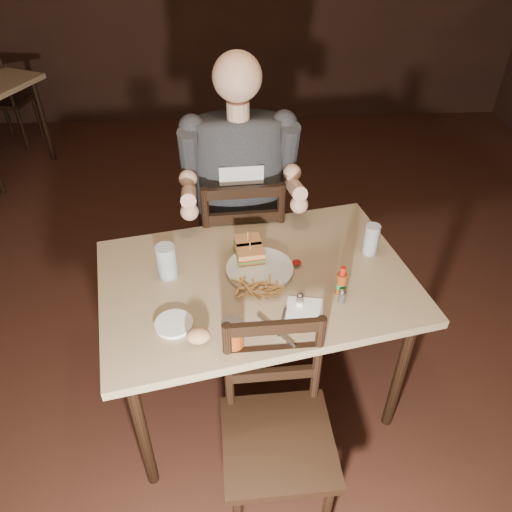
{
  "coord_description": "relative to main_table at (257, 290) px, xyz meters",
  "views": [
    {
      "loc": [
        0.12,
        -1.59,
        2.17
      ],
      "look_at": [
        0.21,
        0.06,
        0.85
      ],
      "focal_mm": 35.0,
      "sensor_mm": 36.0,
      "label": 1
    }
  ],
  "objects": [
    {
      "name": "dinner_plate",
      "position": [
        0.02,
        0.04,
        0.08
      ],
      "size": [
        0.33,
        0.33,
        0.02
      ],
      "primitive_type": "cylinder",
      "rotation": [
        0.0,
        0.0,
        0.2
      ],
      "color": "white",
      "rests_on": "main_table"
    },
    {
      "name": "fork",
      "position": [
        0.08,
        -0.27,
        0.08
      ],
      "size": [
        0.05,
        0.15,
        0.0
      ],
      "primitive_type": "cube",
      "rotation": [
        0.0,
        0.0,
        -0.28
      ],
      "color": "silver",
      "rests_on": "napkin"
    },
    {
      "name": "glass_right",
      "position": [
        0.52,
        0.14,
        0.15
      ],
      "size": [
        0.08,
        0.08,
        0.15
      ],
      "primitive_type": "cylinder",
      "rotation": [
        0.0,
        0.0,
        0.2
      ],
      "color": "silver",
      "rests_on": "main_table"
    },
    {
      "name": "pepper_shaker",
      "position": [
        0.33,
        -0.16,
        0.1
      ],
      "size": [
        0.04,
        0.04,
        0.05
      ],
      "primitive_type": null,
      "rotation": [
        0.0,
        0.0,
        0.2
      ],
      "color": "#38332D",
      "rests_on": "main_table"
    },
    {
      "name": "bread_roll",
      "position": [
        -0.23,
        -0.35,
        0.11
      ],
      "size": [
        0.1,
        0.09,
        0.05
      ],
      "primitive_type": "ellipsoid",
      "rotation": [
        0.0,
        0.0,
        0.2
      ],
      "color": "tan",
      "rests_on": "side_plate"
    },
    {
      "name": "room_shell",
      "position": [
        -0.21,
        -0.01,
        0.7
      ],
      "size": [
        7.0,
        7.0,
        7.0
      ],
      "color": "black",
      "rests_on": "ground"
    },
    {
      "name": "ketchup_dollop",
      "position": [
        0.18,
        0.07,
        0.09
      ],
      "size": [
        0.05,
        0.05,
        0.01
      ],
      "primitive_type": "ellipsoid",
      "rotation": [
        0.0,
        0.0,
        0.2
      ],
      "color": "maroon",
      "rests_on": "dinner_plate"
    },
    {
      "name": "glass_left",
      "position": [
        -0.38,
        0.04,
        0.15
      ],
      "size": [
        0.1,
        0.1,
        0.15
      ],
      "primitive_type": "cylinder",
      "rotation": [
        0.0,
        0.0,
        0.2
      ],
      "color": "silver",
      "rests_on": "main_table"
    },
    {
      "name": "diner",
      "position": [
        -0.05,
        0.56,
        0.32
      ],
      "size": [
        0.62,
        0.5,
        1.03
      ],
      "primitive_type": null,
      "rotation": [
        0.0,
        0.0,
        0.06
      ],
      "color": "#333639",
      "rests_on": "chair_far"
    },
    {
      "name": "chair_near",
      "position": [
        0.05,
        -0.58,
        -0.24
      ],
      "size": [
        0.44,
        0.47,
        0.91
      ],
      "primitive_type": null,
      "rotation": [
        0.0,
        0.0,
        0.04
      ],
      "color": "black",
      "rests_on": "ground"
    },
    {
      "name": "chair_far",
      "position": [
        -0.05,
        0.61,
        -0.21
      ],
      "size": [
        0.48,
        0.52,
        0.98
      ],
      "primitive_type": null,
      "rotation": [
        0.0,
        0.0,
        3.2
      ],
      "color": "black",
      "rests_on": "ground"
    },
    {
      "name": "main_table",
      "position": [
        0.0,
        0.0,
        0.0
      ],
      "size": [
        1.46,
        1.12,
        0.77
      ],
      "rotation": [
        0.0,
        0.0,
        0.2
      ],
      "color": "tan",
      "rests_on": "ground"
    },
    {
      "name": "hot_sauce",
      "position": [
        0.34,
        -0.11,
        0.14
      ],
      "size": [
        0.05,
        0.05,
        0.14
      ],
      "primitive_type": null,
      "rotation": [
        0.0,
        0.0,
        0.2
      ],
      "color": "maroon",
      "rests_on": "main_table"
    },
    {
      "name": "napkin",
      "position": [
        0.18,
        -0.2,
        0.07
      ],
      "size": [
        0.17,
        0.16,
        0.0
      ],
      "primitive_type": "cube",
      "rotation": [
        0.0,
        0.0,
        -0.19
      ],
      "color": "white",
      "rests_on": "main_table"
    },
    {
      "name": "side_plate",
      "position": [
        -0.33,
        -0.26,
        0.08
      ],
      "size": [
        0.17,
        0.17,
        0.01
      ],
      "primitive_type": "cylinder",
      "rotation": [
        0.0,
        0.0,
        0.2
      ],
      "color": "white",
      "rests_on": "main_table"
    },
    {
      "name": "sandwich_right",
      "position": [
        -0.02,
        0.1,
        0.14
      ],
      "size": [
        0.13,
        0.11,
        0.1
      ],
      "primitive_type": null,
      "rotation": [
        0.0,
        0.0,
        0.12
      ],
      "color": "#D28C4F",
      "rests_on": "dinner_plate"
    },
    {
      "name": "knife",
      "position": [
        0.05,
        -0.31,
        0.08
      ],
      "size": [
        0.14,
        0.18,
        0.01
      ],
      "primitive_type": "cube",
      "rotation": [
        0.0,
        0.0,
        0.63
      ],
      "color": "silver",
      "rests_on": "napkin"
    },
    {
      "name": "salt_shaker",
      "position": [
        0.16,
        -0.18,
        0.1
      ],
      "size": [
        0.04,
        0.04,
        0.06
      ],
      "primitive_type": null,
      "rotation": [
        0.0,
        0.0,
        0.2
      ],
      "color": "white",
      "rests_on": "main_table"
    },
    {
      "name": "fries_pile",
      "position": [
        0.0,
        -0.09,
        0.11
      ],
      "size": [
        0.26,
        0.21,
        0.04
      ],
      "primitive_type": null,
      "rotation": [
        0.0,
        0.0,
        0.2
      ],
      "color": "tan",
      "rests_on": "dinner_plate"
    },
    {
      "name": "bg_chair_far",
      "position": [
        -2.14,
        3.04,
        -0.27
      ],
      "size": [
        0.45,
        0.48,
        0.85
      ],
      "primitive_type": null,
      "rotation": [
        0.0,
        0.0,
        2.99
      ],
      "color": "black",
      "rests_on": "ground"
    },
    {
      "name": "syrup_dispenser",
      "position": [
        -0.11,
        -0.37,
        0.13
      ],
      "size": [
        0.1,
        0.1,
        0.11
      ],
      "primitive_type": null,
      "rotation": [
        0.0,
        0.0,
        0.2
      ],
      "color": "maroon",
      "rests_on": "main_table"
    },
    {
      "name": "sandwich_left",
      "position": [
        -0.03,
        0.18,
        0.14
      ],
      "size": [
        0.13,
        0.11,
        0.1
      ],
      "primitive_type": null,
      "rotation": [
        0.0,
        0.0,
        0.13
      ],
      "color": "#D28C4F",
      "rests_on": "dinner_plate"
    }
  ]
}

